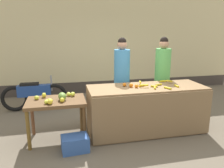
% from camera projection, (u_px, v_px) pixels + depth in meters
% --- Properties ---
extents(ground_plane, '(24.00, 24.00, 0.00)m').
position_uv_depth(ground_plane, '(124.00, 132.00, 4.40)').
color(ground_plane, '#665B4C').
extents(market_wall_back, '(9.45, 0.23, 3.26)m').
position_uv_depth(market_wall_back, '(97.00, 42.00, 7.00)').
color(market_wall_back, beige).
rests_on(market_wall_back, ground).
extents(fruit_stall_counter, '(2.27, 0.86, 0.91)m').
position_uv_depth(fruit_stall_counter, '(146.00, 109.00, 4.37)').
color(fruit_stall_counter, olive).
rests_on(fruit_stall_counter, ground).
extents(side_table_wooden, '(1.03, 0.69, 0.76)m').
position_uv_depth(side_table_wooden, '(56.00, 105.00, 3.97)').
color(side_table_wooden, brown).
rests_on(side_table_wooden, ground).
extents(banana_bunch_pile, '(0.76, 0.65, 0.07)m').
position_uv_depth(banana_bunch_pile, '(157.00, 85.00, 4.31)').
color(banana_bunch_pile, gold).
rests_on(banana_bunch_pile, fruit_stall_counter).
extents(orange_pile, '(0.26, 0.22, 0.08)m').
position_uv_depth(orange_pile, '(131.00, 85.00, 4.22)').
color(orange_pile, orange).
rests_on(orange_pile, fruit_stall_counter).
extents(mango_papaya_pile, '(0.76, 0.55, 0.14)m').
position_uv_depth(mango_papaya_pile, '(57.00, 97.00, 3.91)').
color(mango_papaya_pile, yellow).
rests_on(mango_papaya_pile, side_table_wooden).
extents(vendor_woman_blue_shirt, '(0.34, 0.34, 1.82)m').
position_uv_depth(vendor_woman_blue_shirt, '(122.00, 80.00, 4.84)').
color(vendor_woman_blue_shirt, '#33333D').
rests_on(vendor_woman_blue_shirt, ground).
extents(vendor_woman_green_shirt, '(0.34, 0.34, 1.83)m').
position_uv_depth(vendor_woman_green_shirt, '(162.00, 78.00, 5.00)').
color(vendor_woman_green_shirt, '#33333D').
rests_on(vendor_woman_green_shirt, ground).
extents(parked_motorcycle, '(1.60, 0.18, 0.88)m').
position_uv_depth(parked_motorcycle, '(34.00, 95.00, 5.55)').
color(parked_motorcycle, black).
rests_on(parked_motorcycle, ground).
extents(produce_crate, '(0.47, 0.36, 0.26)m').
position_uv_depth(produce_crate, '(75.00, 144.00, 3.69)').
color(produce_crate, '#3359A5').
rests_on(produce_crate, ground).
extents(produce_sack, '(0.47, 0.45, 0.54)m').
position_uv_depth(produce_sack, '(94.00, 111.00, 4.80)').
color(produce_sack, tan).
rests_on(produce_sack, ground).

